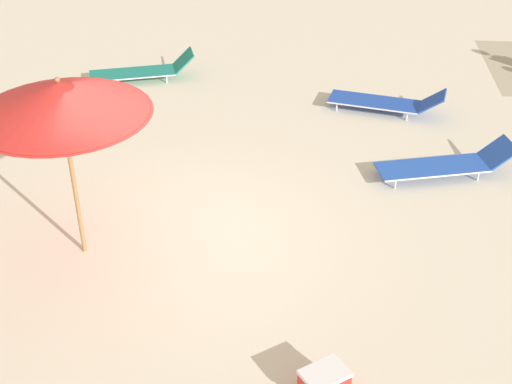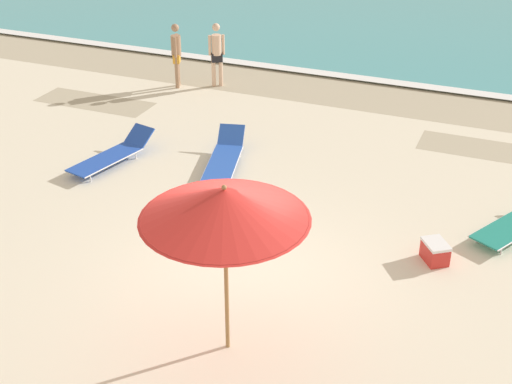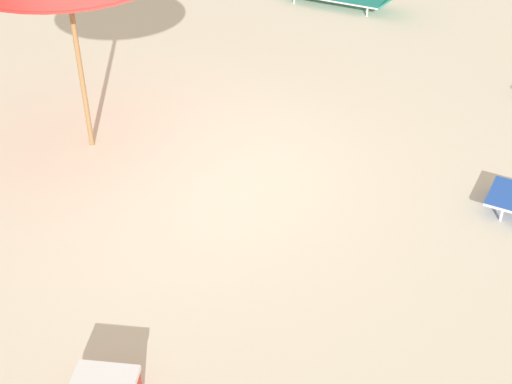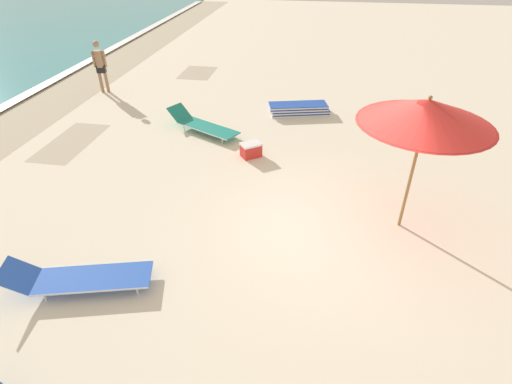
{
  "view_description": "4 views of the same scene",
  "coord_description": "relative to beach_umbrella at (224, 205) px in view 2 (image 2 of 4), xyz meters",
  "views": [
    {
      "loc": [
        8.18,
        1.69,
        6.11
      ],
      "look_at": [
        -0.3,
        1.0,
        0.67
      ],
      "focal_mm": 50.0,
      "sensor_mm": 36.0,
      "label": 1
    },
    {
      "loc": [
        3.8,
        -8.6,
        6.85
      ],
      "look_at": [
        -0.37,
        1.52,
        0.94
      ],
      "focal_mm": 50.0,
      "sensor_mm": 36.0,
      "label": 2
    },
    {
      "loc": [
        4.6,
        5.28,
        4.7
      ],
      "look_at": [
        0.73,
        1.73,
        0.94
      ],
      "focal_mm": 50.0,
      "sensor_mm": 36.0,
      "label": 3
    },
    {
      "loc": [
        -6.2,
        0.45,
        4.87
      ],
      "look_at": [
        -0.19,
        1.4,
        0.86
      ],
      "focal_mm": 28.0,
      "sensor_mm": 36.0,
      "label": 4
    }
  ],
  "objects": [
    {
      "name": "ocean_water",
      "position": [
        -0.38,
        21.56,
        -2.32
      ],
      "size": [
        60.0,
        19.72,
        0.07
      ],
      "color": "teal",
      "rests_on": "ground_plane"
    },
    {
      "name": "sun_lounger_near_water_left",
      "position": [
        -4.81,
        4.54,
        -2.14
      ],
      "size": [
        1.07,
        2.26,
        0.51
      ],
      "rotation": [
        0.0,
        0.0,
        -0.22
      ],
      "color": "blue",
      "rests_on": "ground_plane"
    },
    {
      "name": "beachgoer_strolling_adult",
      "position": [
        -4.79,
        9.87,
        -1.35
      ],
      "size": [
        0.39,
        0.32,
        1.76
      ],
      "rotation": [
        0.0,
        0.0,
        3.72
      ],
      "color": "beige",
      "rests_on": "ground_plane"
    },
    {
      "name": "beach_umbrella",
      "position": [
        0.0,
        0.0,
        0.0
      ],
      "size": [
        2.27,
        2.27,
        2.64
      ],
      "color": "#9E7547",
      "rests_on": "ground_plane"
    },
    {
      "name": "ground_plane",
      "position": [
        -0.38,
        1.38,
        -2.43
      ],
      "size": [
        60.0,
        60.0,
        0.16
      ],
      "color": "beige"
    },
    {
      "name": "cooler_box",
      "position": [
        2.36,
        3.36,
        -2.16
      ],
      "size": [
        0.58,
        0.61,
        0.37
      ],
      "rotation": [
        0.0,
        0.0,
        2.19
      ],
      "color": "red",
      "rests_on": "ground_plane"
    },
    {
      "name": "beachgoer_wading_adult",
      "position": [
        -5.78,
        9.4,
        -1.35
      ],
      "size": [
        0.27,
        0.43,
        1.76
      ],
      "rotation": [
        0.0,
        0.0,
        5.07
      ],
      "color": "#A37A5B",
      "rests_on": "ground_plane"
    },
    {
      "name": "sun_lounger_beside_umbrella",
      "position": [
        -2.5,
        5.34,
        -2.14
      ],
      "size": [
        1.15,
        2.34,
        0.52
      ],
      "rotation": [
        0.0,
        0.0,
        0.25
      ],
      "color": "blue",
      "rests_on": "ground_plane"
    }
  ]
}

